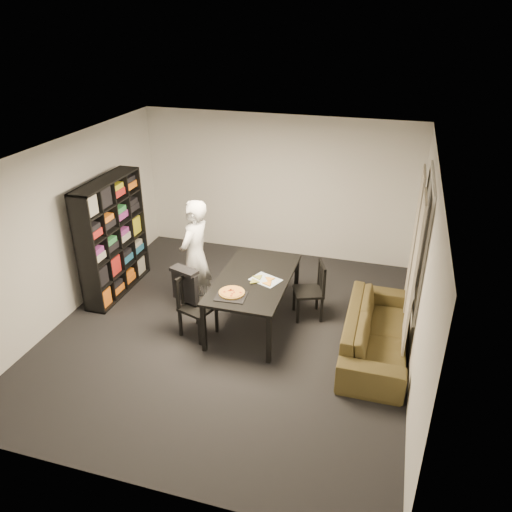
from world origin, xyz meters
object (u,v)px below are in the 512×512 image
(chair_right, at_px, (314,287))
(baking_tray, at_px, (231,296))
(chair_left, at_px, (193,301))
(sofa, at_px, (376,332))
(dining_table, at_px, (254,282))
(person, at_px, (195,256))
(pepperoni_pizza, at_px, (232,292))
(bookshelf, at_px, (113,238))

(chair_right, relative_size, baking_tray, 2.23)
(baking_tray, bearing_deg, chair_left, 169.93)
(sofa, bearing_deg, dining_table, 83.48)
(chair_right, bearing_deg, dining_table, -84.12)
(chair_right, bearing_deg, sofa, 36.45)
(baking_tray, bearing_deg, sofa, 11.42)
(person, bearing_deg, sofa, 90.60)
(dining_table, height_order, pepperoni_pizza, pepperoni_pizza)
(pepperoni_pizza, xyz_separation_m, sofa, (1.94, 0.32, -0.48))
(baking_tray, relative_size, pepperoni_pizza, 1.14)
(dining_table, relative_size, chair_right, 2.03)
(bookshelf, bearing_deg, dining_table, -6.69)
(baking_tray, relative_size, sofa, 0.19)
(chair_left, distance_m, chair_right, 1.81)
(sofa, bearing_deg, pepperoni_pizza, 99.51)
(pepperoni_pizza, bearing_deg, dining_table, 73.57)
(person, xyz_separation_m, baking_tray, (0.83, -0.77, -0.12))
(bookshelf, distance_m, sofa, 4.28)
(pepperoni_pizza, bearing_deg, person, 139.31)
(bookshelf, xyz_separation_m, pepperoni_pizza, (2.27, -0.81, -0.17))
(baking_tray, bearing_deg, pepperoni_pizza, 99.18)
(bookshelf, relative_size, chair_left, 2.07)
(bookshelf, xyz_separation_m, person, (1.45, -0.11, -0.07))
(chair_right, distance_m, sofa, 1.17)
(sofa, bearing_deg, bookshelf, 83.38)
(person, height_order, baking_tray, person)
(person, height_order, pepperoni_pizza, person)
(dining_table, distance_m, baking_tray, 0.61)
(chair_right, relative_size, sofa, 0.43)
(baking_tray, bearing_deg, chair_right, 46.45)
(chair_left, height_order, sofa, chair_left)
(dining_table, distance_m, sofa, 1.83)
(dining_table, relative_size, person, 1.03)
(baking_tray, bearing_deg, bookshelf, 158.96)
(pepperoni_pizza, bearing_deg, sofa, 9.51)
(chair_left, relative_size, chair_right, 1.03)
(dining_table, distance_m, person, 1.01)
(pepperoni_pizza, bearing_deg, baking_tray, -80.82)
(sofa, bearing_deg, chair_right, 57.56)
(dining_table, relative_size, chair_left, 1.97)
(dining_table, bearing_deg, sofa, -6.52)
(dining_table, distance_m, chair_left, 0.91)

